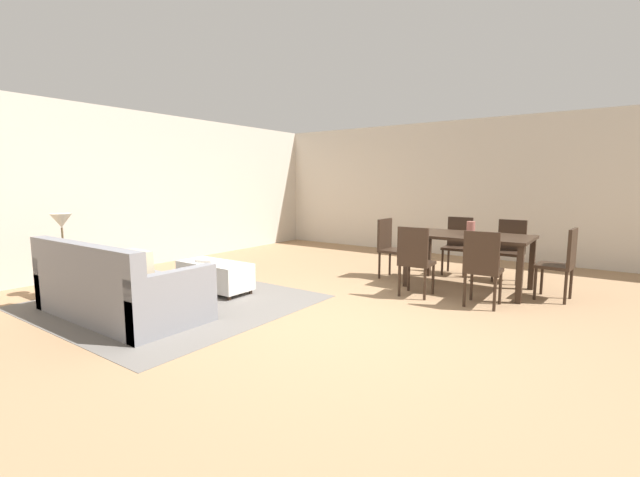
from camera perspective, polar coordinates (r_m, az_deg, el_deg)
ground_plane at (r=4.62m, az=1.49°, el=-11.19°), size 10.80×10.80×0.00m
wall_back at (r=8.97m, az=19.81°, el=6.26°), size 9.00×0.12×2.70m
wall_left at (r=8.08m, az=-23.90°, el=5.96°), size 0.12×11.00×2.70m
area_rug at (r=5.67m, az=-19.01°, el=-7.99°), size 3.00×2.80×0.01m
couch at (r=5.27m, az=-25.52°, el=-6.29°), size 2.07×0.97×0.86m
ottoman_table at (r=5.98m, az=-13.90°, el=-4.75°), size 1.06×0.48×0.41m
side_table at (r=6.45m, az=-31.02°, el=-2.82°), size 0.40×0.40×0.56m
table_lamp at (r=6.38m, az=-31.35°, el=1.85°), size 0.26×0.26×0.53m
dining_table at (r=6.29m, az=19.37°, el=-0.32°), size 1.61×0.96×0.76m
dining_chair_near_left at (r=5.63m, az=12.60°, el=-2.50°), size 0.42×0.42×0.92m
dining_chair_near_right at (r=5.39m, az=20.92°, el=-3.27°), size 0.42×0.42×0.92m
dining_chair_far_left at (r=7.26m, az=18.02°, el=-0.45°), size 0.42×0.42×0.92m
dining_chair_far_right at (r=7.03m, az=24.11°, el=-0.99°), size 0.41×0.41×0.92m
dining_chair_head_east at (r=6.13m, az=29.73°, el=-2.51°), size 0.43×0.43×0.92m
dining_chair_head_west at (r=6.70m, az=9.36°, el=-0.82°), size 0.41×0.41×0.92m
vase_centerpiece at (r=6.27m, az=19.55°, el=1.34°), size 0.11×0.11×0.18m
book_on_ottoman at (r=6.01m, az=-14.89°, el=-2.86°), size 0.30×0.26×0.03m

